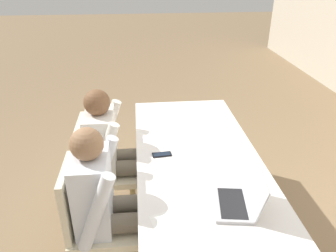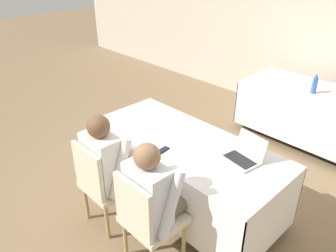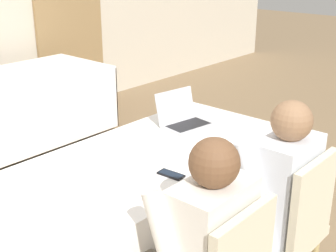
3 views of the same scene
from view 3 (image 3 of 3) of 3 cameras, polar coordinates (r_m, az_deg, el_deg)
The scene contains 10 objects.
conference_table_near at distance 2.63m, azimuth -3.58°, elevation -7.45°, with size 2.01×0.89×0.74m.
conference_table_far at distance 4.49m, azimuth -19.65°, elevation 3.44°, with size 2.01×0.89×0.74m.
laptop at distance 3.02m, azimuth 2.01°, elevation 0.76°, with size 0.34×0.31×0.22m.
cell_phone at distance 2.38m, azimuth 0.37°, elevation -5.93°, with size 0.07×0.14×0.01m.
paper_beside_laptop at distance 2.91m, azimuth 8.58°, elevation -1.12°, with size 0.28×0.34×0.00m.
paper_centre_table at distance 2.98m, azimuth -0.63°, elevation -0.39°, with size 0.24×0.32×0.00m.
paper_left_edge at distance 2.52m, azimuth -2.48°, elevation -4.47°, with size 0.31×0.36×0.00m.
chair_near_right at distance 2.51m, azimuth 14.21°, elevation -11.67°, with size 0.44×0.44×0.90m.
person_checkered_shirt at distance 2.03m, azimuth 3.45°, elevation -14.26°, with size 0.50×0.52×1.16m.
person_white_shirt at distance 2.47m, azimuth 12.42°, elevation -7.78°, with size 0.50×0.52×1.16m.
Camera 3 is at (-1.63, -1.65, 1.81)m, focal length 50.00 mm.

